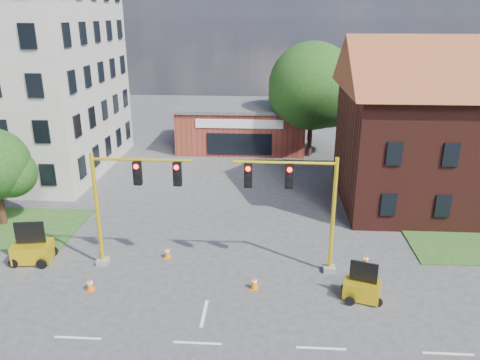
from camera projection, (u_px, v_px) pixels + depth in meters
The scene contains 12 objects.
ground at pixel (198, 343), 19.07m from camera, with size 120.00×120.00×0.00m, color #3D3D3F.
brick_shop at pixel (242, 125), 46.50m from camera, with size 12.40×8.40×4.30m.
tree_large at pixel (317, 89), 41.98m from camera, with size 8.26×7.87×10.44m.
signal_mast_west at pixel (128, 197), 23.64m from camera, with size 5.30×0.60×6.20m.
signal_mast_east at pixel (301, 201), 23.11m from camera, with size 5.30×0.60×6.20m.
trailer_west at pixel (33, 250), 25.09m from camera, with size 2.12×1.57×2.23m.
trailer_east at pixel (362, 288), 21.83m from camera, with size 1.89×1.54×1.85m.
cone_a at pixel (90, 284), 22.57m from camera, with size 0.40×0.40×0.70m.
cone_b at pixel (167, 252), 25.58m from camera, with size 0.40×0.40×0.70m.
cone_c at pixel (254, 283), 22.71m from camera, with size 0.40×0.40×0.70m.
cone_d at pixel (366, 260), 24.79m from camera, with size 0.40×0.40×0.70m.
pickup_white at pixel (427, 205), 30.67m from camera, with size 2.74×5.94×1.65m, color silver.
Camera 1 is at (2.74, -15.55, 12.70)m, focal length 35.00 mm.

